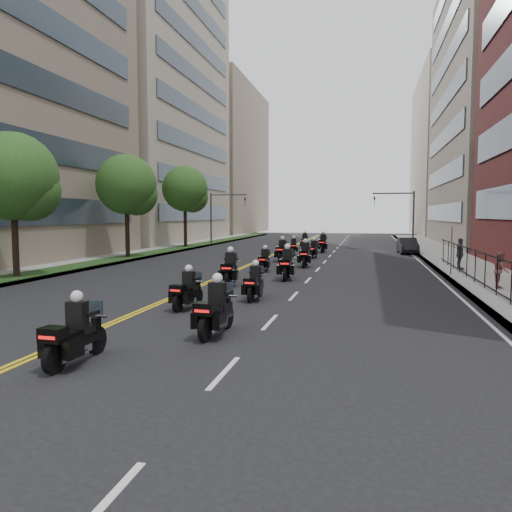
% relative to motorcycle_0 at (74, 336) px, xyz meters
% --- Properties ---
extents(ground, '(160.00, 160.00, 0.00)m').
position_rel_motorcycle_0_xyz_m(ground, '(0.17, 0.16, -0.64)').
color(ground, black).
rests_on(ground, ground).
extents(sidewalk_right, '(4.00, 90.00, 0.15)m').
position_rel_motorcycle_0_xyz_m(sidewalk_right, '(12.17, 25.16, -0.57)').
color(sidewalk_right, gray).
rests_on(sidewalk_right, ground).
extents(sidewalk_left, '(4.00, 90.00, 0.15)m').
position_rel_motorcycle_0_xyz_m(sidewalk_left, '(-11.83, 25.16, -0.57)').
color(sidewalk_left, gray).
rests_on(sidewalk_left, ground).
extents(grass_strip, '(2.00, 90.00, 0.04)m').
position_rel_motorcycle_0_xyz_m(grass_strip, '(-11.03, 25.16, -0.47)').
color(grass_strip, '#1C3B15').
rests_on(grass_strip, sidewalk_left).
extents(building_right_far, '(15.00, 28.00, 26.00)m').
position_rel_motorcycle_0_xyz_m(building_right_far, '(21.67, 78.16, 12.36)').
color(building_right_far, '#A69B86').
rests_on(building_right_far, ground).
extents(building_left_mid, '(16.11, 28.00, 34.00)m').
position_rel_motorcycle_0_xyz_m(building_left_mid, '(-21.81, 48.16, 16.36)').
color(building_left_mid, '#A69B86').
rests_on(building_left_mid, ground).
extents(building_left_far, '(16.00, 28.00, 26.00)m').
position_rel_motorcycle_0_xyz_m(building_left_far, '(-21.83, 78.16, 12.36)').
color(building_left_far, gray).
rests_on(building_left_far, ground).
extents(iron_fence, '(0.05, 28.00, 1.50)m').
position_rel_motorcycle_0_xyz_m(iron_fence, '(11.17, 12.16, 0.26)').
color(iron_fence, black).
rests_on(iron_fence, sidewalk_right).
extents(street_trees, '(4.40, 38.40, 7.98)m').
position_rel_motorcycle_0_xyz_m(street_trees, '(-10.88, 18.76, 4.49)').
color(street_trees, black).
rests_on(street_trees, ground).
extents(traffic_signal_right, '(4.09, 0.20, 5.60)m').
position_rel_motorcycle_0_xyz_m(traffic_signal_right, '(9.71, 42.16, 3.06)').
color(traffic_signal_right, '#3F3F44').
rests_on(traffic_signal_right, ground).
extents(traffic_signal_left, '(4.09, 0.20, 5.60)m').
position_rel_motorcycle_0_xyz_m(traffic_signal_left, '(-9.37, 42.16, 3.06)').
color(traffic_signal_left, '#3F3F44').
rests_on(traffic_signal_left, ground).
extents(motorcycle_0, '(0.52, 2.20, 1.62)m').
position_rel_motorcycle_0_xyz_m(motorcycle_0, '(0.00, 0.00, 0.00)').
color(motorcycle_0, black).
rests_on(motorcycle_0, ground).
extents(motorcycle_1, '(0.61, 2.31, 1.70)m').
position_rel_motorcycle_0_xyz_m(motorcycle_1, '(2.25, 3.18, 0.03)').
color(motorcycle_1, black).
rests_on(motorcycle_1, ground).
extents(motorcycle_2, '(0.62, 2.08, 1.54)m').
position_rel_motorcycle_0_xyz_m(motorcycle_2, '(0.13, 6.67, -0.03)').
color(motorcycle_2, black).
rests_on(motorcycle_2, ground).
extents(motorcycle_3, '(0.48, 2.08, 1.54)m').
position_rel_motorcycle_0_xyz_m(motorcycle_3, '(2.03, 8.98, -0.03)').
color(motorcycle_3, black).
rests_on(motorcycle_3, ground).
extents(motorcycle_4, '(0.70, 2.44, 1.80)m').
position_rel_motorcycle_0_xyz_m(motorcycle_4, '(0.02, 12.63, 0.07)').
color(motorcycle_4, black).
rests_on(motorcycle_4, ground).
extents(motorcycle_5, '(0.58, 2.47, 1.82)m').
position_rel_motorcycle_0_xyz_m(motorcycle_5, '(2.30, 15.20, 0.08)').
color(motorcycle_5, black).
rests_on(motorcycle_5, ground).
extents(motorcycle_6, '(0.48, 2.06, 1.52)m').
position_rel_motorcycle_0_xyz_m(motorcycle_6, '(0.46, 18.51, -0.04)').
color(motorcycle_6, black).
rests_on(motorcycle_6, ground).
extents(motorcycle_7, '(0.56, 2.40, 1.78)m').
position_rel_motorcycle_0_xyz_m(motorcycle_7, '(2.44, 21.52, 0.06)').
color(motorcycle_7, black).
rests_on(motorcycle_7, ground).
extents(motorcycle_8, '(0.56, 2.41, 1.78)m').
position_rel_motorcycle_0_xyz_m(motorcycle_8, '(0.37, 25.03, 0.06)').
color(motorcycle_8, black).
rests_on(motorcycle_8, ground).
extents(motorcycle_9, '(0.57, 2.11, 1.56)m').
position_rel_motorcycle_0_xyz_m(motorcycle_9, '(2.30, 27.97, -0.03)').
color(motorcycle_9, black).
rests_on(motorcycle_9, ground).
extents(motorcycle_10, '(0.61, 2.07, 1.53)m').
position_rel_motorcycle_0_xyz_m(motorcycle_10, '(0.30, 31.25, -0.04)').
color(motorcycle_10, black).
rests_on(motorcycle_10, ground).
extents(motorcycle_11, '(0.58, 2.52, 1.86)m').
position_rel_motorcycle_0_xyz_m(motorcycle_11, '(2.48, 33.92, 0.10)').
color(motorcycle_11, black).
rests_on(motorcycle_11, ground).
extents(motorcycle_12, '(0.62, 2.38, 1.76)m').
position_rel_motorcycle_0_xyz_m(motorcycle_12, '(0.49, 37.17, 0.05)').
color(motorcycle_12, black).
rests_on(motorcycle_12, ground).
extents(parked_sedan, '(1.65, 4.14, 1.34)m').
position_rel_motorcycle_0_xyz_m(parked_sedan, '(9.57, 34.19, 0.03)').
color(parked_sedan, black).
rests_on(parked_sedan, ground).
extents(pedestrian_b, '(0.71, 0.84, 1.54)m').
position_rel_motorcycle_0_xyz_m(pedestrian_b, '(11.84, 13.36, 0.28)').
color(pedestrian_b, brown).
rests_on(pedestrian_b, sidewalk_right).
extents(pedestrian_c, '(0.51, 1.09, 1.81)m').
position_rel_motorcycle_0_xyz_m(pedestrian_c, '(11.42, 20.58, 0.41)').
color(pedestrian_c, '#3D3D45').
rests_on(pedestrian_c, sidewalk_right).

